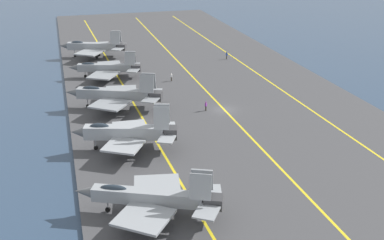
# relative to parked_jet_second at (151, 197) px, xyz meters

# --- Properties ---
(ground_plane) EXTENTS (2000.00, 2000.00, 0.00)m
(ground_plane) POSITION_rel_parked_jet_second_xyz_m (29.02, -18.68, -2.77)
(ground_plane) COLOR #2D425B
(carrier_deck) EXTENTS (206.50, 52.77, 0.40)m
(carrier_deck) POSITION_rel_parked_jet_second_xyz_m (29.02, -18.68, -2.57)
(carrier_deck) COLOR #424244
(carrier_deck) RESTS_ON ground
(deck_stripe_foul_line) EXTENTS (185.83, 3.04, 0.01)m
(deck_stripe_foul_line) POSITION_rel_parked_jet_second_xyz_m (29.02, -33.19, -2.37)
(deck_stripe_foul_line) COLOR yellow
(deck_stripe_foul_line) RESTS_ON carrier_deck
(deck_stripe_centerline) EXTENTS (185.85, 0.36, 0.01)m
(deck_stripe_centerline) POSITION_rel_parked_jet_second_xyz_m (29.02, -18.68, -2.37)
(deck_stripe_centerline) COLOR yellow
(deck_stripe_centerline) RESTS_ON carrier_deck
(deck_stripe_edge_line) EXTENTS (185.76, 6.48, 0.01)m
(deck_stripe_edge_line) POSITION_rel_parked_jet_second_xyz_m (29.02, -4.17, -2.37)
(deck_stripe_edge_line) COLOR yellow
(deck_stripe_edge_line) RESTS_ON carrier_deck
(parked_jet_second) EXTENTS (12.57, 16.51, 5.97)m
(parked_jet_second) POSITION_rel_parked_jet_second_xyz_m (0.00, 0.00, 0.00)
(parked_jet_second) COLOR #93999E
(parked_jet_second) RESTS_ON carrier_deck
(parked_jet_third) EXTENTS (11.92, 15.35, 6.88)m
(parked_jet_third) POSITION_rel_parked_jet_second_xyz_m (17.56, 0.15, 0.40)
(parked_jet_third) COLOR #9EA3A8
(parked_jet_third) RESTS_ON carrier_deck
(parked_jet_fourth) EXTENTS (13.42, 17.17, 6.59)m
(parked_jet_fourth) POSITION_rel_parked_jet_second_xyz_m (34.68, -0.52, 0.33)
(parked_jet_fourth) COLOR gray
(parked_jet_fourth) RESTS_ON carrier_deck
(parked_jet_fifth) EXTENTS (13.98, 15.35, 5.57)m
(parked_jet_fifth) POSITION_rel_parked_jet_second_xyz_m (53.84, -1.12, -0.25)
(parked_jet_fifth) COLOR gray
(parked_jet_fifth) RESTS_ON carrier_deck
(parked_jet_sixth) EXTENTS (14.11, 16.39, 6.50)m
(parked_jet_sixth) POSITION_rel_parked_jet_second_xyz_m (71.44, -0.06, 0.33)
(parked_jet_sixth) COLOR #93999E
(parked_jet_sixth) RESTS_ON carrier_deck
(crew_purple_vest) EXTENTS (0.46, 0.45, 1.73)m
(crew_purple_vest) POSITION_rel_parked_jet_second_xyz_m (29.51, -15.45, -1.43)
(crew_purple_vest) COLOR #383328
(crew_purple_vest) RESTS_ON carrier_deck
(crew_blue_vest) EXTENTS (0.30, 0.41, 1.83)m
(crew_blue_vest) POSITION_rel_parked_jet_second_xyz_m (61.12, -30.50, -1.37)
(crew_blue_vest) COLOR #383328
(crew_blue_vest) RESTS_ON carrier_deck
(crew_white_vest) EXTENTS (0.44, 0.37, 1.70)m
(crew_white_vest) POSITION_rel_parked_jet_second_xyz_m (47.78, -13.66, -1.44)
(crew_white_vest) COLOR #383328
(crew_white_vest) RESTS_ON carrier_deck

